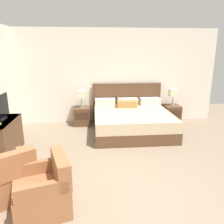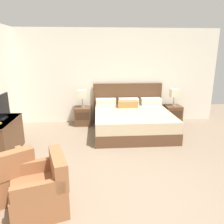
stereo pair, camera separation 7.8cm
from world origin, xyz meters
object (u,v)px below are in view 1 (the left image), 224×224
(nightstand_right, at_px, (172,114))
(table_lamp_right, at_px, (173,93))
(bed, at_px, (132,120))
(armchair_companion, at_px, (45,191))
(armchair_by_window, at_px, (8,179))
(table_lamp_left, at_px, (81,95))
(dresser, at_px, (1,137))
(nightstand_left, at_px, (82,116))

(nightstand_right, relative_size, table_lamp_right, 1.04)
(bed, relative_size, armchair_companion, 2.37)
(armchair_by_window, distance_m, armchair_companion, 0.69)
(nightstand_right, height_order, table_lamp_left, table_lamp_left)
(bed, xyz_separation_m, nightstand_right, (1.34, 0.67, -0.05))
(bed, bearing_deg, table_lamp_right, 26.59)
(nightstand_right, distance_m, dresser, 4.59)
(table_lamp_left, height_order, dresser, table_lamp_left)
(dresser, bearing_deg, nightstand_right, 23.06)
(table_lamp_left, bearing_deg, nightstand_left, -90.00)
(nightstand_left, distance_m, dresser, 2.37)
(bed, height_order, table_lamp_left, bed)
(bed, xyz_separation_m, armchair_by_window, (-2.27, -2.54, -0.02))
(table_lamp_left, distance_m, armchair_companion, 3.62)
(bed, xyz_separation_m, nightstand_left, (-1.34, 0.67, -0.05))
(table_lamp_right, bearing_deg, nightstand_left, -179.97)
(table_lamp_right, height_order, armchair_by_window, table_lamp_right)
(nightstand_left, height_order, nightstand_right, same)
(dresser, bearing_deg, table_lamp_left, 49.28)
(table_lamp_left, xyz_separation_m, armchair_by_window, (-0.93, -3.21, -0.61))
(table_lamp_left, distance_m, table_lamp_right, 2.67)
(bed, distance_m, nightstand_right, 1.50)
(nightstand_left, bearing_deg, armchair_companion, -95.40)
(dresser, bearing_deg, table_lamp_right, 23.07)
(table_lamp_left, xyz_separation_m, armchair_companion, (-0.34, -3.56, -0.61))
(armchair_by_window, relative_size, armchair_companion, 1.11)
(nightstand_left, height_order, table_lamp_left, table_lamp_left)
(bed, bearing_deg, nightstand_left, 153.44)
(dresser, distance_m, armchair_by_window, 1.55)
(nightstand_left, height_order, table_lamp_right, table_lamp_right)
(armchair_by_window, bearing_deg, nightstand_left, 73.85)
(armchair_companion, bearing_deg, dresser, 124.57)
(nightstand_right, xyz_separation_m, armchair_by_window, (-3.60, -3.21, 0.03))
(nightstand_left, bearing_deg, dresser, -130.75)
(dresser, xyz_separation_m, armchair_companion, (1.21, -1.76, -0.09))
(table_lamp_left, bearing_deg, nightstand_right, -0.03)
(bed, bearing_deg, table_lamp_left, 153.39)
(table_lamp_right, height_order, armchair_companion, table_lamp_right)
(nightstand_left, height_order, dresser, dresser)
(armchair_by_window, xyz_separation_m, armchair_companion, (0.59, -0.34, 0.00))
(table_lamp_right, bearing_deg, table_lamp_left, 180.00)
(bed, bearing_deg, armchair_by_window, -131.69)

